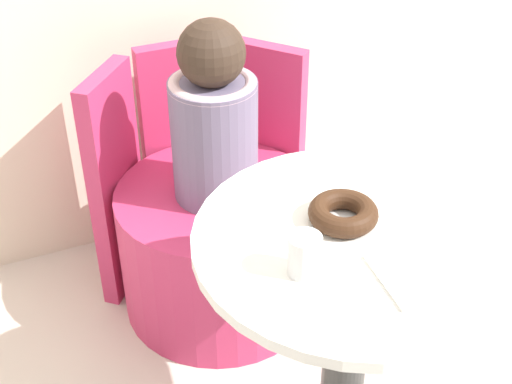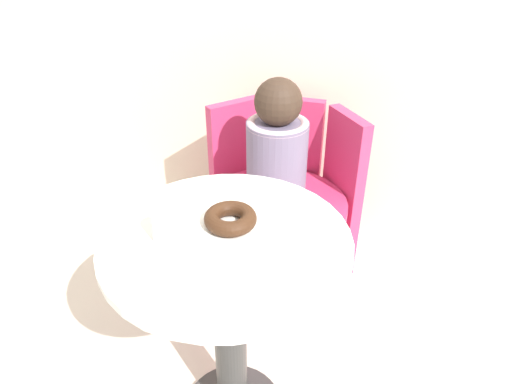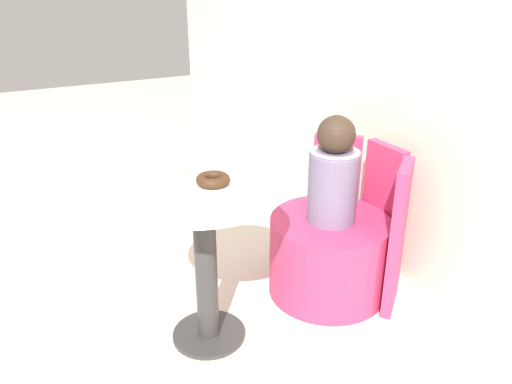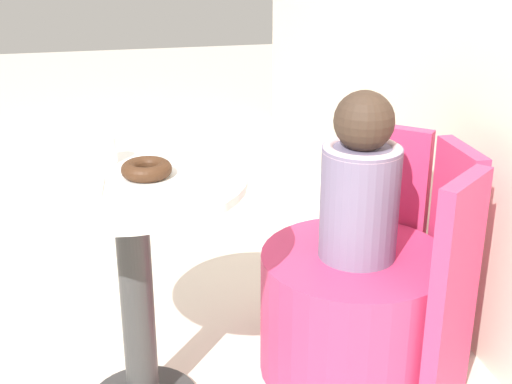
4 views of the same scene
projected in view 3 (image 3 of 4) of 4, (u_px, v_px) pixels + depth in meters
The scene contains 9 objects.
ground_plane at pixel (208, 327), 2.32m from camera, with size 12.00×12.00×0.00m, color beige.
back_wall at pixel (422, 47), 2.33m from camera, with size 6.00×0.06×2.40m.
round_table at pixel (204, 234), 2.06m from camera, with size 0.64×0.64×0.73m.
tub_chair at pixel (328, 256), 2.52m from camera, with size 0.59×0.59×0.41m.
booth_backrest at pixel (369, 216), 2.56m from camera, with size 0.69×0.25×0.74m.
child_figure at pixel (334, 174), 2.34m from camera, with size 0.24×0.24×0.52m.
donut at pixel (213, 180), 2.00m from camera, with size 0.14×0.14×0.04m.
cup at pixel (176, 169), 2.05m from camera, with size 0.06×0.06×0.08m.
paper_napkin at pixel (172, 197), 1.88m from camera, with size 0.16×0.16×0.01m.
Camera 3 is at (1.76, -0.68, 1.51)m, focal length 35.00 mm.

